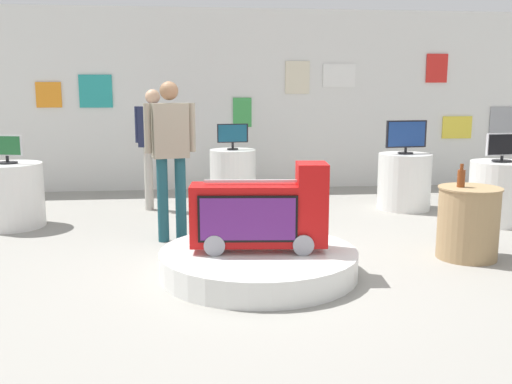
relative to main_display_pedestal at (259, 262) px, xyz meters
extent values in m
plane|color=gray|center=(0.18, 0.23, -0.11)|extent=(30.00, 30.00, 0.00)
cube|color=silver|center=(0.18, 4.66, 1.37)|extent=(11.91, 0.10, 2.97)
cube|color=white|center=(1.88, 4.60, 1.78)|extent=(0.55, 0.02, 0.38)
cube|color=orange|center=(-2.87, 4.60, 1.47)|extent=(0.40, 0.02, 0.40)
cube|color=red|center=(3.58, 4.60, 1.91)|extent=(0.37, 0.02, 0.48)
cube|color=teal|center=(-2.13, 4.60, 1.53)|extent=(0.52, 0.02, 0.52)
cube|color=gray|center=(4.87, 4.60, 1.00)|extent=(0.54, 0.02, 0.51)
cube|color=yellow|center=(4.01, 4.60, 0.90)|extent=(0.53, 0.02, 0.38)
cube|color=beige|center=(1.17, 4.60, 1.75)|extent=(0.41, 0.02, 0.54)
cube|color=green|center=(0.24, 4.60, 1.18)|extent=(0.31, 0.02, 0.48)
cylinder|color=silver|center=(0.00, 0.00, 0.00)|extent=(1.79, 1.79, 0.23)
cylinder|color=gray|center=(-0.39, 0.04, 0.21)|extent=(0.22, 0.41, 0.19)
cylinder|color=gray|center=(0.39, -0.04, 0.21)|extent=(0.22, 0.41, 0.19)
cube|color=#B70F0F|center=(0.00, 0.00, 0.44)|extent=(1.24, 0.46, 0.55)
cube|color=#B70F0F|center=(0.47, -0.04, 0.81)|extent=(0.30, 0.37, 0.19)
cube|color=black|center=(-0.11, -0.17, 0.44)|extent=(0.86, 0.09, 0.41)
cube|color=#561E6B|center=(-0.11, -0.17, 0.44)|extent=(0.82, 0.10, 0.37)
cube|color=#B2B2B7|center=(0.00, 0.00, 0.74)|extent=(0.97, 0.12, 0.02)
cylinder|color=silver|center=(0.01, 3.49, 0.28)|extent=(0.69, 0.69, 0.78)
cylinder|color=black|center=(0.01, 3.49, 0.68)|extent=(0.17, 0.17, 0.02)
cylinder|color=black|center=(0.01, 3.49, 0.73)|extent=(0.04, 0.04, 0.09)
cube|color=black|center=(0.01, 3.49, 0.91)|extent=(0.46, 0.08, 0.28)
cube|color=navy|center=(0.00, 3.47, 0.91)|extent=(0.42, 0.06, 0.25)
cylinder|color=silver|center=(3.21, 1.68, 0.28)|extent=(0.73, 0.73, 0.78)
cylinder|color=black|center=(3.21, 1.68, 0.68)|extent=(0.24, 0.24, 0.02)
cylinder|color=black|center=(3.21, 1.68, 0.72)|extent=(0.04, 0.04, 0.06)
cube|color=silver|center=(3.21, 1.68, 0.88)|extent=(0.46, 0.10, 0.27)
cube|color=black|center=(3.21, 1.66, 0.88)|extent=(0.42, 0.07, 0.25)
cylinder|color=silver|center=(2.36, 2.68, 0.28)|extent=(0.73, 0.73, 0.78)
cylinder|color=black|center=(2.36, 2.68, 0.68)|extent=(0.21, 0.21, 0.02)
cylinder|color=black|center=(2.36, 2.68, 0.72)|extent=(0.04, 0.04, 0.07)
cube|color=black|center=(2.36, 2.68, 0.94)|extent=(0.60, 0.11, 0.38)
cube|color=navy|center=(2.36, 2.66, 0.94)|extent=(0.55, 0.08, 0.34)
cylinder|color=silver|center=(-2.80, 2.15, 0.28)|extent=(0.79, 0.79, 0.78)
cylinder|color=black|center=(-2.80, 2.15, 0.68)|extent=(0.23, 0.23, 0.02)
cylinder|color=black|center=(-2.80, 2.15, 0.73)|extent=(0.04, 0.04, 0.08)
cube|color=silver|center=(-2.80, 2.15, 0.89)|extent=(0.39, 0.14, 0.25)
cube|color=#1E5B2D|center=(-2.80, 2.13, 0.89)|extent=(0.35, 0.11, 0.22)
cylinder|color=#9E7F56|center=(2.12, 0.29, 0.24)|extent=(0.59, 0.59, 0.72)
cylinder|color=#9E7F56|center=(2.12, 0.29, 0.59)|extent=(0.61, 0.61, 0.02)
cylinder|color=brown|center=(2.02, 0.30, 0.69)|extent=(0.08, 0.08, 0.17)
cylinder|color=brown|center=(2.02, 0.30, 0.80)|extent=(0.03, 0.03, 0.06)
cylinder|color=#B2ADA3|center=(-1.20, 2.99, 0.33)|extent=(0.12, 0.12, 0.88)
cylinder|color=#B2ADA3|center=(-1.02, 2.91, 0.33)|extent=(0.12, 0.12, 0.88)
cube|color=#1E233F|center=(-1.11, 2.95, 1.05)|extent=(0.43, 0.34, 0.55)
sphere|color=tan|center=(-1.11, 2.95, 1.45)|extent=(0.20, 0.20, 0.20)
cylinder|color=#1E233F|center=(-1.33, 3.05, 1.07)|extent=(0.08, 0.08, 0.50)
cylinder|color=#1E233F|center=(-0.89, 2.86, 1.07)|extent=(0.08, 0.08, 0.50)
cylinder|color=#194751|center=(-0.92, 1.25, 0.35)|extent=(0.12, 0.12, 0.93)
cylinder|color=#194751|center=(-0.72, 1.30, 0.35)|extent=(0.12, 0.12, 0.93)
cube|color=gray|center=(-0.82, 1.28, 1.11)|extent=(0.42, 0.29, 0.59)
sphere|color=#8C6647|center=(-0.82, 1.28, 1.53)|extent=(0.20, 0.20, 0.20)
cylinder|color=gray|center=(-1.05, 1.22, 1.14)|extent=(0.08, 0.08, 0.53)
cylinder|color=gray|center=(-0.59, 1.34, 1.14)|extent=(0.08, 0.08, 0.53)
camera|label=1|loc=(-0.56, -4.92, 1.53)|focal=39.85mm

